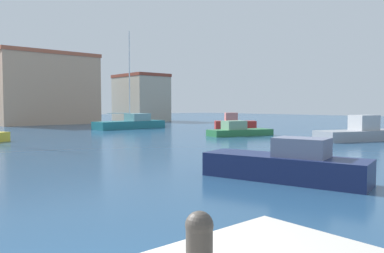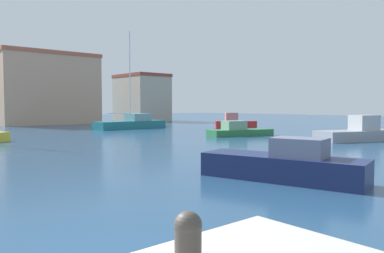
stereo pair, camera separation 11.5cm
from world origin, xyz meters
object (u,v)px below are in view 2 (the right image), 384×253
Objects in this scene: mooring_bollard at (188,239)px; sailboat_teal_outer_mooring at (132,123)px; motorboat_green_far_left at (239,131)px; motorboat_grey_near_pier at (360,133)px; motorboat_navy_center_channel at (284,165)px; motorboat_red_distant_north at (235,124)px.

sailboat_teal_outer_mooring is (20.56, 34.42, -0.73)m from mooring_bollard.
mooring_bollard is 0.09× the size of motorboat_green_far_left.
motorboat_grey_near_pier is at bearing -78.47° from sailboat_teal_outer_mooring.
motorboat_navy_center_channel is at bearing -112.15° from sailboat_teal_outer_mooring.
mooring_bollard is at bearing -138.52° from motorboat_green_far_left.
motorboat_grey_near_pier is at bearing 17.68° from motorboat_navy_center_channel.
motorboat_green_far_left is 15.01m from sailboat_teal_outer_mooring.
motorboat_grey_near_pier is at bearing 22.47° from mooring_bollard.
motorboat_green_far_left is (-3.39, 8.97, -0.13)m from motorboat_grey_near_pier.
mooring_bollard is at bearing -149.15° from motorboat_navy_center_channel.
motorboat_navy_center_channel is at bearing 30.85° from mooring_bollard.
mooring_bollard reaches higher than motorboat_green_far_left.
mooring_bollard is 0.08× the size of motorboat_grey_near_pier.
motorboat_red_distant_north is 7.74m from motorboat_green_far_left.
motorboat_red_distant_north reaches higher than motorboat_green_far_left.
mooring_bollard is at bearing -157.53° from motorboat_grey_near_pier.
motorboat_grey_near_pier reaches higher than motorboat_navy_center_channel.
motorboat_red_distant_north is 11.68m from sailboat_teal_outer_mooring.
mooring_bollard is 37.15m from motorboat_red_distant_north.
motorboat_red_distant_north is 0.72× the size of motorboat_green_far_left.
motorboat_green_far_left is 0.55× the size of sailboat_teal_outer_mooring.
motorboat_red_distant_north is 0.73× the size of motorboat_navy_center_channel.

